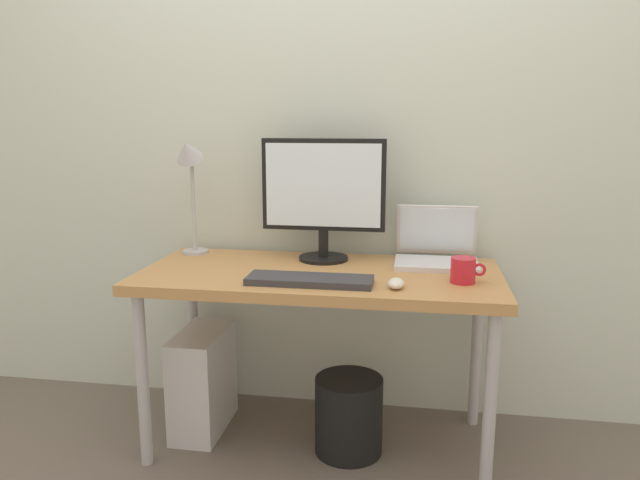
{
  "coord_description": "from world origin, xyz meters",
  "views": [
    {
      "loc": [
        0.36,
        -2.18,
        1.27
      ],
      "look_at": [
        0.0,
        0.0,
        0.82
      ],
      "focal_mm": 33.91,
      "sensor_mm": 36.0,
      "label": 1
    }
  ],
  "objects": [
    {
      "name": "ground_plane",
      "position": [
        0.0,
        0.0,
        0.0
      ],
      "size": [
        6.0,
        6.0,
        0.0
      ],
      "primitive_type": "plane",
      "color": "#665B51"
    },
    {
      "name": "back_wall",
      "position": [
        0.0,
        0.38,
        1.3
      ],
      "size": [
        4.4,
        0.04,
        2.6
      ],
      "primitive_type": "cube",
      "color": "silver",
      "rests_on": "ground_plane"
    },
    {
      "name": "desk",
      "position": [
        0.0,
        0.0,
        0.64
      ],
      "size": [
        1.35,
        0.63,
        0.7
      ],
      "color": "#B7844C",
      "rests_on": "ground_plane"
    },
    {
      "name": "monitor",
      "position": [
        -0.02,
        0.18,
        0.98
      ],
      "size": [
        0.49,
        0.2,
        0.49
      ],
      "color": "black",
      "rests_on": "desk"
    },
    {
      "name": "laptop",
      "position": [
        0.43,
        0.2,
        0.76
      ],
      "size": [
        0.32,
        0.28,
        0.22
      ],
      "color": "silver",
      "rests_on": "desk"
    },
    {
      "name": "desk_lamp",
      "position": [
        -0.57,
        0.18,
        1.06
      ],
      "size": [
        0.11,
        0.16,
        0.5
      ],
      "color": "#B2B2B7",
      "rests_on": "desk"
    },
    {
      "name": "keyboard",
      "position": [
        -0.01,
        -0.18,
        0.72
      ],
      "size": [
        0.44,
        0.14,
        0.02
      ],
      "primitive_type": "cube",
      "color": "#333338",
      "rests_on": "desk"
    },
    {
      "name": "mouse",
      "position": [
        0.29,
        -0.19,
        0.72
      ],
      "size": [
        0.06,
        0.09,
        0.03
      ],
      "primitive_type": "ellipsoid",
      "color": "silver",
      "rests_on": "desk"
    },
    {
      "name": "coffee_mug",
      "position": [
        0.52,
        -0.08,
        0.75
      ],
      "size": [
        0.12,
        0.09,
        0.09
      ],
      "color": "red",
      "rests_on": "desk"
    },
    {
      "name": "computer_tower",
      "position": [
        -0.49,
        0.03,
        0.21
      ],
      "size": [
        0.18,
        0.36,
        0.42
      ],
      "primitive_type": "cube",
      "color": "silver",
      "rests_on": "ground_plane"
    },
    {
      "name": "wastebasket",
      "position": [
        0.12,
        -0.05,
        0.15
      ],
      "size": [
        0.26,
        0.26,
        0.3
      ],
      "primitive_type": "cylinder",
      "color": "black",
      "rests_on": "ground_plane"
    }
  ]
}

